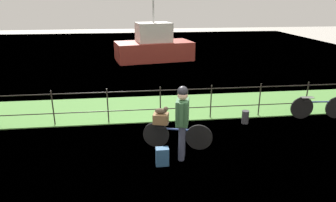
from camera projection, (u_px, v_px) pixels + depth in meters
name	position (u px, v px, depth m)	size (l,w,h in m)	color
ground_plane	(170.00, 157.00, 6.90)	(60.00, 60.00, 0.00)	#B2ADA3
grass_strip	(157.00, 108.00, 9.93)	(27.00, 2.40, 0.03)	#569342
harbor_water	(145.00, 62.00, 17.13)	(30.00, 30.00, 0.00)	#426684
iron_fence	(160.00, 101.00, 8.75)	(18.04, 0.04, 1.03)	#28231E
bicycle_main	(176.00, 135.00, 7.20)	(1.61, 0.47, 0.63)	black
wooden_crate	(161.00, 118.00, 7.11)	(0.34, 0.30, 0.24)	brown
terrier_dog	(162.00, 111.00, 7.05)	(0.32, 0.21, 0.18)	#4C3D2D
cyclist_person	(182.00, 116.00, 6.54)	(0.35, 0.53, 1.68)	#383D51
backpack_on_paving	(162.00, 157.00, 6.51)	(0.28, 0.18, 0.40)	#28517A
mooring_bollard	(245.00, 117.00, 8.69)	(0.20, 0.20, 0.38)	#38383D
bicycle_parked	(319.00, 107.00, 8.99)	(1.72, 0.23, 0.67)	black
moored_boat_near	(154.00, 47.00, 17.32)	(4.57, 2.80, 3.71)	#9E3328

